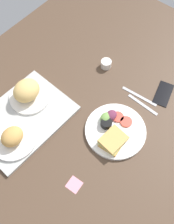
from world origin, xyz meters
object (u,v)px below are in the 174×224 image
Objects in this scene: fork at (143,105)px; knife at (139,96)px; bread_plate_near at (13,138)px; sticky_note at (74,185)px; bread_plate_far at (27,92)px; cell_phone at (163,93)px; plate_with_salad at (114,130)px; serving_tray at (23,118)px; espresso_cup at (106,64)px.

knife is at bearing -34.50° from fork.
bread_plate_near reaches higher than sticky_note.
bread_plate_near reaches higher than fork.
knife is at bearing -28.51° from bread_plate_near.
bread_plate_far is at bearing 67.90° from sticky_note.
cell_phone is (64.40, -38.72, -3.94)cm from bread_plate_near.
fork is (52.55, -34.17, -4.09)cm from bread_plate_near.
plate_with_salad is 1.65× the size of fork.
serving_tray is at bearing 28.34° from bread_plate_near.
knife is (35.47, -41.14, -5.75)cm from bread_plate_far.
espresso_cup is at bearing -12.82° from fork.
serving_tray is 12.47cm from bread_plate_far.
knife is at bearing 3.83° from plate_with_salad.
serving_tray is at bearing 167.31° from espresso_cup.
knife is (-4.71, -24.38, -1.75)cm from espresso_cup.
bread_plate_near is 62.82cm from fork.
bread_plate_near is 63.35cm from knife.
bread_plate_far is 3.52× the size of espresso_cup.
espresso_cup is 1.00× the size of sticky_note.
fork is 5.00cm from knife.
cell_phone is (4.14, -32.92, -1.60)cm from espresso_cup.
serving_tray reaches higher than knife.
espresso_cup reaches higher than knife.
serving_tray is 1.60× the size of plate_with_salad.
cell_phone is at bearing -39.18° from serving_tray.
fork and knife have the same top height.
bread_plate_far reaches higher than bread_plate_near.
cell_phone is at bearing -48.26° from bread_plate_far.
bread_plate_far is 43.72cm from espresso_cup.
sticky_note is at bearing 91.34° from fork.
bread_plate_far is at bearing 157.36° from espresso_cup.
bread_plate_far reaches higher than serving_tray.
bread_plate_near is at bearing 135.11° from plate_with_salad.
bread_plate_near is 1.47× the size of cell_phone.
bread_plate_far is at bearing 38.10° from fork.
espresso_cup reaches higher than serving_tray.
fork is at bearing -33.04° from bread_plate_near.
bread_plate_near is at bearing -151.66° from serving_tray.
plate_with_salad is 1.48× the size of knife.
plate_with_salad is (11.81, -42.72, -4.28)cm from bread_plate_far.
fork is at bearing -6.67° from plate_with_salad.
knife is (23.66, 1.58, -1.48)cm from plate_with_salad.
plate_with_salad is 29.86cm from sticky_note.
espresso_cup is at bearing 25.29° from sticky_note.
plate_with_salad reaches higher than espresso_cup.
serving_tray is 43.12cm from plate_with_salad.
cell_phone is (11.85, -4.54, 0.15)cm from fork.
plate_with_salad is at bearing 85.70° from fork.
serving_tray reaches higher than sticky_note.
plate_with_salad reaches higher than knife.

